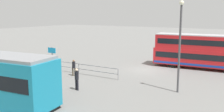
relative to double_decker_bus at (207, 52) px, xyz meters
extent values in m
plane|color=slate|center=(5.48, 3.90, -1.97)|extent=(160.00, 160.00, 0.00)
cube|color=red|center=(-0.01, 0.00, -0.70)|extent=(11.71, 3.25, 1.85)
cube|color=red|center=(-0.01, 0.00, 0.99)|extent=(11.36, 3.13, 1.54)
cube|color=black|center=(-0.01, 0.00, -0.48)|extent=(11.14, 3.24, 0.64)
cube|color=black|center=(-0.01, 0.00, 1.07)|extent=(10.79, 3.11, 0.60)
cube|color=#193FA5|center=(-0.01, 0.00, -1.37)|extent=(11.49, 3.27, 0.24)
cube|color=#B2B2B7|center=(-0.01, 0.00, 1.81)|extent=(11.36, 3.13, 0.10)
cylinder|color=black|center=(3.57, 0.26, -1.47)|extent=(1.17, 2.42, 1.00)
cylinder|color=#4C3F2D|center=(10.75, 10.11, -1.57)|extent=(0.14, 0.14, 0.81)
cylinder|color=#4C3F2D|center=(10.55, 10.01, -1.57)|extent=(0.14, 0.14, 0.81)
cylinder|color=black|center=(10.65, 10.06, -0.86)|extent=(0.43, 0.43, 0.62)
sphere|color=#8C6647|center=(10.65, 10.06, -0.44)|extent=(0.22, 0.22, 0.22)
cylinder|color=black|center=(7.52, 13.51, -1.53)|extent=(0.14, 0.14, 0.88)
cylinder|color=black|center=(7.31, 13.56, -1.53)|extent=(0.14, 0.14, 0.88)
cylinder|color=black|center=(7.41, 13.53, -0.75)|extent=(0.39, 0.39, 0.68)
sphere|color=beige|center=(7.41, 13.53, -0.29)|extent=(0.24, 0.24, 0.24)
cube|color=gray|center=(10.74, 9.17, -0.92)|extent=(9.31, 0.15, 0.06)
cube|color=gray|center=(10.74, 9.17, -1.42)|extent=(9.31, 0.15, 0.06)
cylinder|color=gray|center=(6.09, 9.12, -1.45)|extent=(0.07, 0.07, 1.05)
cylinder|color=gray|center=(10.74, 9.17, -1.45)|extent=(0.07, 0.07, 1.05)
cylinder|color=gray|center=(15.40, 9.22, -1.45)|extent=(0.07, 0.07, 1.05)
cylinder|color=slate|center=(14.42, 9.19, -0.69)|extent=(0.10, 0.10, 2.56)
cube|color=#1999D8|center=(14.42, 9.23, 0.19)|extent=(1.13, 0.08, 0.58)
cylinder|color=#4C4C51|center=(0.25, 9.80, 1.42)|extent=(0.16, 0.16, 6.80)
sphere|color=#F2EFCC|center=(0.25, 9.80, 4.97)|extent=(0.36, 0.36, 0.36)
camera|label=1|loc=(-5.14, 28.60, 4.22)|focal=39.71mm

